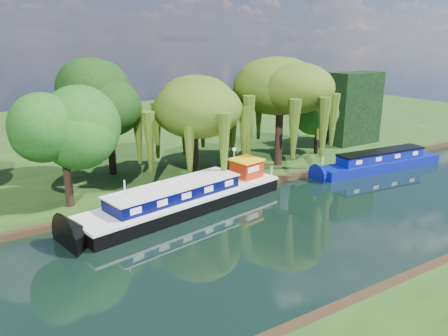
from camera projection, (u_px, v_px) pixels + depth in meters
ground at (313, 223)px, 29.56m from camera, size 120.00×120.00×0.00m
far_bank at (132, 132)px, 57.13m from camera, size 120.00×52.00×0.45m
dutch_barge at (187, 198)px, 31.78m from camera, size 16.75×6.70×3.45m
narrowboat at (380, 162)px, 41.49m from camera, size 13.85×3.49×2.00m
red_dinghy at (116, 231)px, 28.31m from camera, size 2.94×2.23×0.57m
white_cruiser at (383, 165)px, 42.96m from camera, size 2.34×2.11×1.09m
willow_left at (194, 109)px, 36.89m from camera, size 6.73×6.73×8.06m
willow_right at (280, 95)px, 39.76m from camera, size 7.44×7.44×9.07m
tree_far_left at (62, 129)px, 29.83m from camera, size 5.05×5.05×8.14m
tree_far_mid at (108, 102)px, 37.02m from camera, size 5.63×5.63×9.21m
tree_far_right at (318, 110)px, 44.54m from camera, size 4.00×4.00×6.55m
conifer_hedge at (354, 108)px, 49.33m from camera, size 6.00×3.00×8.00m
lamppost at (234, 154)px, 37.66m from camera, size 0.36×0.36×2.56m
mooring_posts at (238, 178)px, 35.86m from camera, size 19.16×0.16×1.00m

